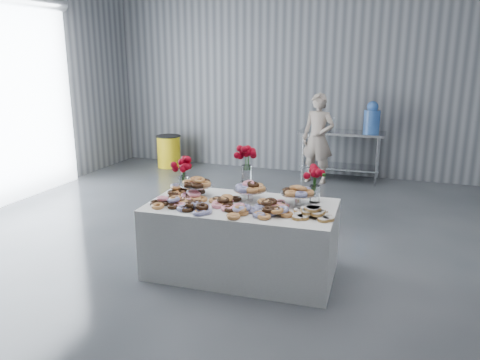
# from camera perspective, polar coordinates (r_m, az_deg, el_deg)

# --- Properties ---
(ground) EXTENTS (9.00, 9.00, 0.00)m
(ground) POSITION_cam_1_polar(r_m,az_deg,el_deg) (5.21, -2.10, -10.29)
(ground) COLOR #3B3E43
(ground) RESTS_ON ground
(room_walls) EXTENTS (8.04, 9.04, 4.02)m
(room_walls) POSITION_cam_1_polar(r_m,az_deg,el_deg) (4.91, -5.24, 19.77)
(room_walls) COLOR gray
(room_walls) RESTS_ON ground
(display_table) EXTENTS (1.95, 1.10, 0.75)m
(display_table) POSITION_cam_1_polar(r_m,az_deg,el_deg) (4.90, 0.19, -7.19)
(display_table) COLOR white
(display_table) RESTS_ON ground
(prep_table) EXTENTS (1.50, 0.60, 0.90)m
(prep_table) POSITION_cam_1_polar(r_m,az_deg,el_deg) (8.69, 12.24, 4.00)
(prep_table) COLOR silver
(prep_table) RESTS_ON ground
(donut_mounds) EXTENTS (1.84, 0.89, 0.09)m
(donut_mounds) POSITION_cam_1_polar(r_m,az_deg,el_deg) (4.72, -0.01, -2.68)
(donut_mounds) COLOR #CD884B
(donut_mounds) RESTS_ON display_table
(cake_stand_left) EXTENTS (0.36, 0.36, 0.17)m
(cake_stand_left) POSITION_cam_1_polar(r_m,az_deg,el_deg) (5.05, -5.30, -0.43)
(cake_stand_left) COLOR silver
(cake_stand_left) RESTS_ON display_table
(cake_stand_mid) EXTENTS (0.36, 0.36, 0.17)m
(cake_stand_mid) POSITION_cam_1_polar(r_m,az_deg,el_deg) (4.86, 1.27, -0.98)
(cake_stand_mid) COLOR silver
(cake_stand_mid) RESTS_ON display_table
(cake_stand_right) EXTENTS (0.36, 0.36, 0.17)m
(cake_stand_right) POSITION_cam_1_polar(r_m,az_deg,el_deg) (4.75, 7.09, -1.45)
(cake_stand_right) COLOR silver
(cake_stand_right) RESTS_ON display_table
(danish_pile) EXTENTS (0.48, 0.48, 0.11)m
(danish_pile) POSITION_cam_1_polar(r_m,az_deg,el_deg) (4.47, 8.91, -3.75)
(danish_pile) COLOR silver
(danish_pile) RESTS_ON display_table
(bouquet_left) EXTENTS (0.26, 0.26, 0.42)m
(bouquet_left) POSITION_cam_1_polar(r_m,az_deg,el_deg) (5.17, -6.98, 1.70)
(bouquet_left) COLOR white
(bouquet_left) RESTS_ON display_table
(bouquet_right) EXTENTS (0.26, 0.26, 0.42)m
(bouquet_right) POSITION_cam_1_polar(r_m,az_deg,el_deg) (4.83, 9.21, 0.67)
(bouquet_right) COLOR white
(bouquet_right) RESTS_ON display_table
(bouquet_center) EXTENTS (0.26, 0.26, 0.57)m
(bouquet_center) POSITION_cam_1_polar(r_m,az_deg,el_deg) (5.01, 0.80, 2.35)
(bouquet_center) COLOR silver
(bouquet_center) RESTS_ON display_table
(water_jug) EXTENTS (0.28, 0.28, 0.55)m
(water_jug) POSITION_cam_1_polar(r_m,az_deg,el_deg) (8.56, 15.77, 7.21)
(water_jug) COLOR #3E75D3
(water_jug) RESTS_ON prep_table
(drink_bottles) EXTENTS (0.54, 0.08, 0.27)m
(drink_bottles) POSITION_cam_1_polar(r_m,az_deg,el_deg) (8.57, 10.17, 6.78)
(drink_bottles) COLOR #268C33
(drink_bottles) RESTS_ON prep_table
(person) EXTENTS (0.64, 0.48, 1.59)m
(person) POSITION_cam_1_polar(r_m,az_deg,el_deg) (8.42, 9.48, 5.01)
(person) COLOR #CC8C93
(person) RESTS_ON ground
(trash_barrel) EXTENTS (0.50, 0.50, 0.65)m
(trash_barrel) POSITION_cam_1_polar(r_m,az_deg,el_deg) (9.68, -8.67, 3.50)
(trash_barrel) COLOR yellow
(trash_barrel) RESTS_ON ground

